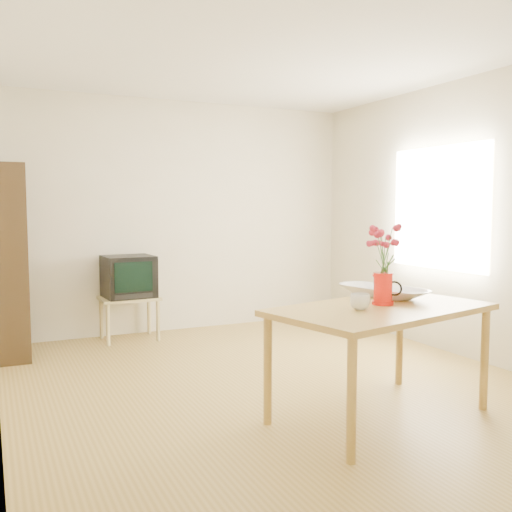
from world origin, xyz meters
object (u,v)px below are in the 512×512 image
bowl (383,267)px  table (381,318)px  mug (360,302)px  pitcher (383,290)px  television (128,276)px

bowl → table: bearing=-129.4°
table → mug: (-0.19, -0.03, 0.13)m
bowl → mug: bearing=-142.3°
mug → bowl: bowl is taller
mug → bowl: 0.61m
pitcher → bowl: 0.35m
table → television: television is taller
mug → television: 3.10m
table → bowl: size_ratio=3.46×
television → mug: bearing=-77.6°
pitcher → television: size_ratio=0.42×
table → bowl: bearing=37.6°
bowl → television: 2.94m
mug → table: bearing=145.1°
table → bowl: 0.51m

